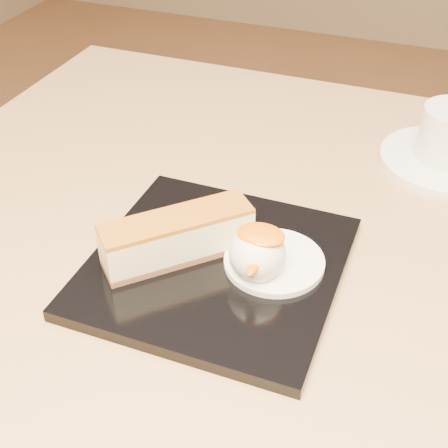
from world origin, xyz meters
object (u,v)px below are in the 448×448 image
at_px(dessert_plate, 216,266).
at_px(cheesecake, 177,237).
at_px(saucer, 446,161).
at_px(ice_cream_scoop, 257,254).
at_px(table, 239,360).

relative_size(dessert_plate, cheesecake, 1.80).
height_order(dessert_plate, saucer, dessert_plate).
distance_m(dessert_plate, ice_cream_scoop, 0.05).
xyz_separation_m(cheesecake, ice_cream_scoop, (0.08, 0.00, 0.00)).
distance_m(table, dessert_plate, 0.17).
distance_m(cheesecake, ice_cream_scoop, 0.08).
bearing_deg(cheesecake, ice_cream_scoop, -45.00).
xyz_separation_m(dessert_plate, saucer, (0.18, 0.26, -0.00)).
xyz_separation_m(dessert_plate, cheesecake, (-0.04, -0.00, 0.03)).
distance_m(dessert_plate, saucer, 0.32).
relative_size(table, ice_cream_scoop, 16.27).
height_order(table, dessert_plate, dessert_plate).
relative_size(cheesecake, saucer, 0.81).
bearing_deg(table, cheesecake, -141.04).
bearing_deg(table, ice_cream_scoop, -54.93).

